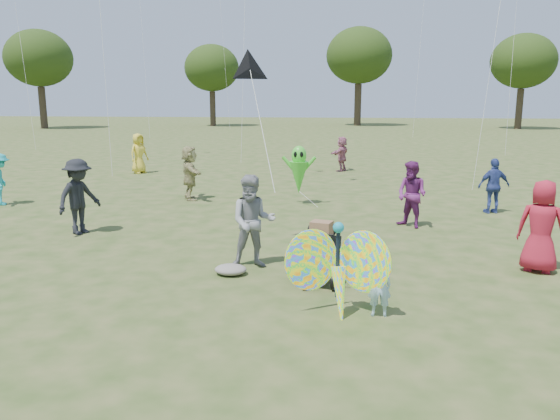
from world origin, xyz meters
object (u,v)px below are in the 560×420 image
at_px(butterfly_kite, 338,271).
at_px(alien_kite, 299,172).
at_px(child_girl, 379,285).
at_px(crowd_a, 541,226).
at_px(crowd_b, 79,197).
at_px(adult_man, 253,222).
at_px(crowd_e, 412,195).
at_px(crowd_g, 139,153).
at_px(crowd_d, 190,173).
at_px(crowd_c, 494,186).
at_px(crowd_j, 342,154).
at_px(jogging_stroller, 321,247).
at_px(crowd_i, 1,179).

distance_m(butterfly_kite, alien_kite, 8.44).
bearing_deg(child_girl, crowd_a, -143.30).
height_order(child_girl, butterfly_kite, butterfly_kite).
xyz_separation_m(crowd_b, butterfly_kite, (6.04, -4.15, -0.21)).
distance_m(adult_man, crowd_a, 5.21).
height_order(child_girl, crowd_e, crowd_e).
xyz_separation_m(crowd_g, butterfly_kite, (8.56, -14.30, -0.17)).
bearing_deg(crowd_b, crowd_d, 7.34).
height_order(crowd_c, alien_kite, alien_kite).
relative_size(adult_man, alien_kite, 1.00).
distance_m(crowd_c, crowd_d, 8.85).
bearing_deg(butterfly_kite, crowd_g, 120.92).
relative_size(crowd_j, jogging_stroller, 1.34).
bearing_deg(adult_man, jogging_stroller, -38.69).
relative_size(crowd_e, crowd_j, 1.09).
bearing_deg(crowd_c, alien_kite, -20.30).
height_order(crowd_d, alien_kite, alien_kite).
relative_size(crowd_b, jogging_stroller, 1.57).
bearing_deg(crowd_c, crowd_d, -20.09).
xyz_separation_m(crowd_d, crowd_j, (4.57, 7.34, -0.09)).
xyz_separation_m(adult_man, jogging_stroller, (1.30, -0.69, -0.26)).
relative_size(child_girl, crowd_b, 0.53).
height_order(crowd_e, crowd_j, crowd_e).
xyz_separation_m(crowd_i, crowd_j, (9.84, 8.86, -0.02)).
relative_size(child_girl, crowd_d, 0.56).
xyz_separation_m(adult_man, crowd_j, (1.46, 13.90, -0.12)).
xyz_separation_m(crowd_e, jogging_stroller, (-1.97, -4.31, -0.20)).
height_order(crowd_b, crowd_e, crowd_b).
relative_size(jogging_stroller, butterfly_kite, 0.64).
xyz_separation_m(child_girl, alien_kite, (-1.91, 8.30, 0.50)).
relative_size(crowd_b, crowd_i, 1.15).
relative_size(child_girl, crowd_a, 0.55).
bearing_deg(crowd_e, crowd_j, 141.94).
relative_size(crowd_g, butterfly_kite, 0.95).
bearing_deg(crowd_j, crowd_d, -7.48).
height_order(crowd_g, jogging_stroller, crowd_g).
relative_size(crowd_b, crowd_j, 1.17).
distance_m(crowd_i, crowd_j, 13.24).
bearing_deg(crowd_a, crowd_c, -72.48).
distance_m(crowd_d, jogging_stroller, 8.50).
xyz_separation_m(crowd_d, crowd_e, (6.39, -2.95, -0.02)).
height_order(crowd_a, crowd_i, crowd_a).
bearing_deg(crowd_d, alien_kite, -120.19).
relative_size(child_girl, crowd_e, 0.58).
bearing_deg(crowd_i, butterfly_kite, -153.93).
bearing_deg(alien_kite, crowd_a, -49.93).
bearing_deg(child_girl, jogging_stroller, -59.86).
height_order(crowd_e, butterfly_kite, crowd_e).
bearing_deg(butterfly_kite, crowd_e, 73.92).
relative_size(crowd_c, crowd_j, 1.01).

